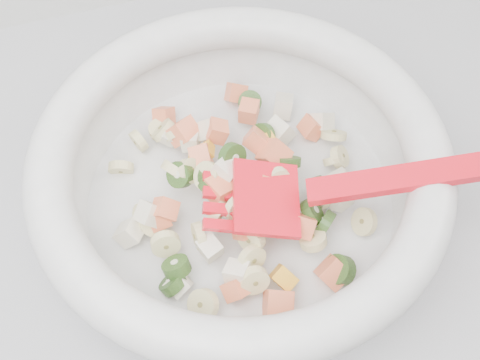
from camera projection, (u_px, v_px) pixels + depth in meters
name	position (u px, v px, depth m)	size (l,w,h in m)	color
counter	(278.00, 304.00, 1.02)	(2.00, 0.60, 0.90)	gray
mixing_bowl	(241.00, 174.00, 0.55)	(0.46, 0.38, 0.13)	silver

